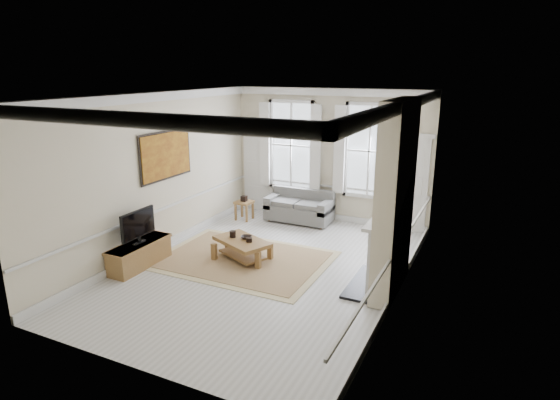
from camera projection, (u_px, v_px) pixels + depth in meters
The scene contains 23 objects.
floor at pixel (266, 269), 9.33m from camera, with size 7.20×7.20×0.00m, color #B7B5AD.
ceiling at pixel (264, 95), 8.40m from camera, with size 7.20×7.20×0.00m, color white.
back_wall at pixel (329, 156), 11.99m from camera, with size 5.20×5.20×0.00m, color beige.
left_wall at pixel (157, 174), 9.95m from camera, with size 7.20×7.20×0.00m, color beige.
right_wall at pixel (403, 203), 7.78m from camera, with size 7.20×7.20×0.00m, color beige.
window_left at pixel (291, 145), 12.33m from camera, with size 1.26×0.20×2.20m, color #B2BCC6, non-canonical shape.
window_right at pixel (369, 151), 11.45m from camera, with size 1.26×0.20×2.20m, color #B2BCC6, non-canonical shape.
door_left at pixel (259, 170), 12.96m from camera, with size 0.90×0.08×2.30m, color silver.
door_right at pixel (409, 185), 11.25m from camera, with size 0.90×0.08×2.30m, color silver.
painting at pixel (166, 155), 10.10m from camera, with size 0.05×1.66×1.06m, color #B47E1E.
chimney_breast at pixel (395, 199), 8.03m from camera, with size 0.35×1.70×3.38m, color beige.
hearth at pixel (366, 283), 8.66m from camera, with size 0.55×1.50×0.05m, color black.
fireplace at pixel (379, 249), 8.39m from camera, with size 0.21×1.45×1.33m.
mirror at pixel (384, 178), 8.02m from camera, with size 0.06×1.26×1.06m, color gold.
sofa at pixel (300, 208), 12.18m from camera, with size 1.69×0.82×0.82m.
side_table at pixel (244, 205), 12.28m from camera, with size 0.44×0.44×0.50m.
rug at pixel (242, 259), 9.77m from camera, with size 3.50×2.60×0.02m, color #997D4F.
coffee_table at pixel (242, 243), 9.68m from camera, with size 1.38×1.13×0.45m.
ceramic_pot_a at pixel (233, 234), 9.79m from camera, with size 0.13×0.13×0.13m, color black.
ceramic_pot_b at pixel (249, 240), 9.52m from camera, with size 0.13×0.13×0.09m, color black.
bowl at pixel (246, 237), 9.71m from camera, with size 0.23×0.23×0.06m, color black.
tv_stand at pixel (140, 255), 9.39m from camera, with size 0.46×1.42×0.51m, color brown.
tv at pixel (138, 224), 9.20m from camera, with size 0.08×0.90×0.68m.
Camera 1 is at (3.98, -7.63, 3.86)m, focal length 30.00 mm.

